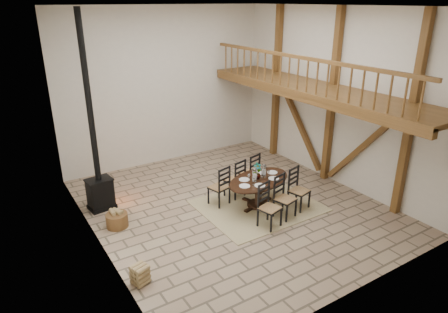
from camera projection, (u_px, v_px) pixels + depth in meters
ground at (233, 206)px, 10.65m from camera, size 8.00×8.00×0.00m
room_shell at (273, 89)px, 10.13m from camera, size 7.02×8.02×5.01m
rug at (258, 206)px, 10.64m from camera, size 3.00×2.50×0.02m
dining_table at (259, 192)px, 10.49m from camera, size 2.20×2.49×1.23m
wood_stove at (97, 169)px, 10.13m from camera, size 0.71×0.58×5.00m
log_basket at (117, 220)px, 9.62m from camera, size 0.52×0.52×0.43m
log_stack at (140, 274)px, 7.68m from camera, size 0.37×0.38×0.41m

